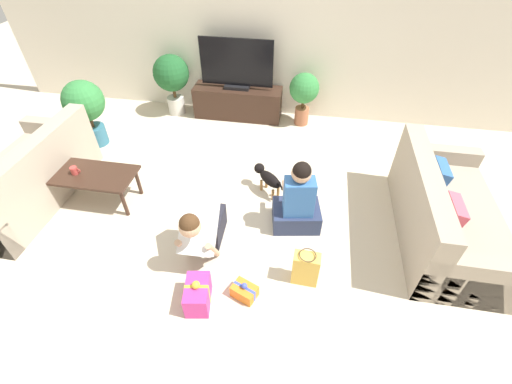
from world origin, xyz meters
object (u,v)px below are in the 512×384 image
potted_plant_back_right (304,92)px  gift_box_b (198,294)px  potted_plant_corner_left (85,106)px  gift_box_a (244,291)px  potted_plant_back_left (172,77)px  person_sitting (298,203)px  tv_console (238,103)px  person_kneeling (202,227)px  sofa_right (443,215)px  mug (74,170)px  coffee_table (92,177)px  gift_bag_a (306,268)px  sofa_left (26,180)px  tv (237,67)px  dog (268,177)px

potted_plant_back_right → gift_box_b: bearing=-101.6°
potted_plant_corner_left → gift_box_a: bearing=-38.8°
potted_plant_back_left → person_sitting: 3.18m
potted_plant_back_left → potted_plant_back_right: 2.11m
tv_console → potted_plant_corner_left: size_ratio=1.46×
person_kneeling → gift_box_a: bearing=-43.8°
sofa_right → gift_box_b: (-2.34, -1.27, -0.16)m
mug → tv_console: bearing=58.6°
potted_plant_back_left → mug: (-0.37, -2.28, -0.18)m
coffee_table → potted_plant_back_right: potted_plant_back_right is taller
potted_plant_back_left → gift_box_b: bearing=-67.4°
person_kneeling → gift_bag_a: person_kneeling is taller
gift_bag_a → mug: (-2.73, 0.71, 0.26)m
person_kneeling → sofa_left: bearing=167.5°
tv → mug: 2.76m
person_kneeling → coffee_table: bearing=158.3°
sofa_right → potted_plant_corner_left: 4.75m
tv_console → potted_plant_back_right: (1.05, -0.05, 0.30)m
sofa_right → potted_plant_back_right: 2.70m
coffee_table → gift_box_b: (1.61, -1.15, -0.23)m
dog → person_kneeling: bearing=16.5°
sofa_right → person_sitting: 1.55m
sofa_left → dog: bearing=102.2°
coffee_table → potted_plant_corner_left: 1.35m
tv_console → tv: bearing=0.0°
potted_plant_corner_left → person_kneeling: size_ratio=1.16×
potted_plant_back_left → person_kneeling: bearing=-65.0°
person_kneeling → gift_bag_a: (1.06, -0.20, -0.17)m
tv_console → gift_box_a: tv_console is taller
potted_plant_corner_left → gift_bag_a: 3.76m
tv → potted_plant_corner_left: (-1.92, -1.15, -0.24)m
potted_plant_back_right → gift_box_a: bearing=-95.1°
tv_console → tv: tv is taller
gift_box_a → mug: mug is taller
mug → sofa_left: bearing=-173.0°
person_sitting → gift_box_a: (-0.40, -0.99, -0.27)m
sofa_left → potted_plant_back_left: size_ratio=1.87×
sofa_right → potted_plant_corner_left: bearing=77.4°
tv_console → person_sitting: person_sitting is taller
potted_plant_corner_left → potted_plant_back_right: bearing=20.2°
potted_plant_back_right → person_kneeling: size_ratio=1.00×
sofa_right → gift_box_a: size_ratio=6.68×
gift_box_b → gift_bag_a: 1.03m
potted_plant_corner_left → gift_bag_a: bearing=-30.4°
dog → potted_plant_corner_left: bearing=-61.2°
person_kneeling → tv_console: bearing=93.1°
gift_bag_a → mug: bearing=165.4°
potted_plant_back_left → tv_console: bearing=2.7°
coffee_table → potted_plant_back_right: bearing=44.2°
potted_plant_back_right → person_kneeling: (-0.81, -2.79, -0.19)m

